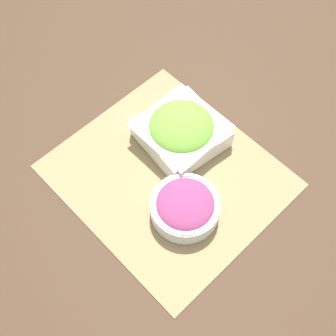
% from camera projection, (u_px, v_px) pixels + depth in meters
% --- Properties ---
extents(ground_plane, '(3.00, 3.00, 0.00)m').
position_uv_depth(ground_plane, '(168.00, 176.00, 1.02)').
color(ground_plane, '#422D1E').
extents(placemat, '(0.45, 0.40, 0.00)m').
position_uv_depth(placemat, '(168.00, 175.00, 1.01)').
color(placemat, '#937F56').
rests_on(placemat, ground_plane).
extents(lettuce_bowl, '(0.18, 0.18, 0.08)m').
position_uv_depth(lettuce_bowl, '(181.00, 130.00, 1.02)').
color(lettuce_bowl, white).
rests_on(lettuce_bowl, placemat).
extents(onion_bowl, '(0.14, 0.14, 0.06)m').
position_uv_depth(onion_bowl, '(185.00, 206.00, 0.94)').
color(onion_bowl, silver).
rests_on(onion_bowl, placemat).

